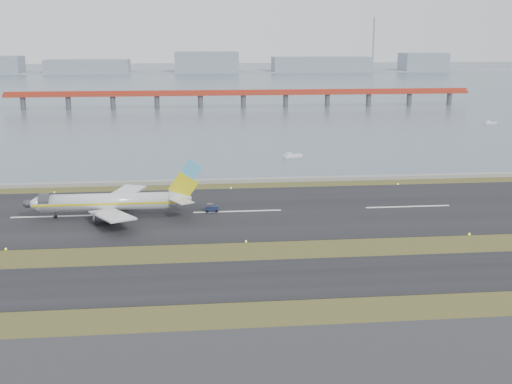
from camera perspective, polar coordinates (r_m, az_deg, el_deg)
ground at (r=117.36m, az=-0.56°, el=-5.65°), size 1000.00×1000.00×0.00m
taxiway_strip at (r=106.15m, az=0.05°, el=-7.76°), size 1000.00×18.00×0.10m
runway_strip at (r=145.89m, az=-1.67°, el=-1.75°), size 1000.00×45.00×0.10m
seawall at (r=174.83m, az=-2.41°, el=1.00°), size 1000.00×2.50×1.00m
bay_water at (r=571.67m, az=-4.96°, el=9.74°), size 1400.00×800.00×1.30m
red_pier at (r=362.90m, az=-1.14°, el=8.70°), size 260.00×5.00×10.20m
far_shoreline at (r=731.38m, az=-4.14°, el=11.09°), size 1400.00×80.00×60.50m
airliner at (r=144.13m, az=-12.60°, el=-0.87°), size 38.52×32.89×12.80m
pushback_tug at (r=145.81m, az=-3.99°, el=-1.42°), size 3.00×1.80×1.92m
workboat_near at (r=211.60m, az=3.21°, el=3.23°), size 7.09×4.75×1.65m
workboat_far at (r=311.96m, az=20.07°, el=5.80°), size 6.80×3.91×1.57m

